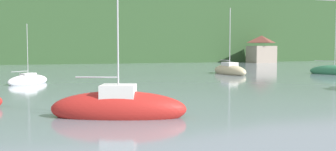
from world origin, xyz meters
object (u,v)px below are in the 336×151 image
(sailboat_far_1, at_px, (335,72))
(shore_building_westcentral, at_px, (261,49))
(sailboat_mid_8, at_px, (118,108))
(sailboat_far_0, at_px, (230,71))
(sailboat_far_6, at_px, (28,80))

(sailboat_far_1, bearing_deg, shore_building_westcentral, 134.22)
(sailboat_far_1, relative_size, sailboat_mid_8, 0.86)
(sailboat_far_0, bearing_deg, sailboat_mid_8, -35.05)
(sailboat_far_1, bearing_deg, sailboat_mid_8, -82.12)
(sailboat_mid_8, bearing_deg, sailboat_far_0, 73.93)
(shore_building_westcentral, distance_m, sailboat_mid_8, 80.83)
(shore_building_westcentral, distance_m, sailboat_far_0, 45.30)
(shore_building_westcentral, bearing_deg, sailboat_far_1, -109.56)
(shore_building_westcentral, xyz_separation_m, sailboat_far_1, (-14.68, -41.30, -2.84))
(shore_building_westcentral, relative_size, sailboat_far_0, 0.71)
(shore_building_westcentral, xyz_separation_m, sailboat_far_6, (-53.29, -42.82, -2.91))
(sailboat_far_0, distance_m, sailboat_far_6, 26.71)
(sailboat_far_1, height_order, sailboat_mid_8, sailboat_mid_8)
(sailboat_far_6, bearing_deg, sailboat_far_0, -25.11)
(shore_building_westcentral, relative_size, sailboat_far_6, 1.06)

